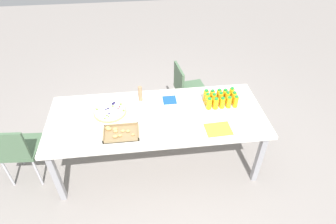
{
  "coord_description": "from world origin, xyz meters",
  "views": [
    {
      "loc": [
        0.15,
        2.29,
        2.7
      ],
      "look_at": [
        -0.12,
        -0.02,
        0.78
      ],
      "focal_mm": 30.09,
      "sensor_mm": 36.0,
      "label": 1
    }
  ],
  "objects_px": {
    "juice_bottle_10": "(236,102)",
    "juice_bottle_14": "(209,104)",
    "juice_bottle_4": "(206,95)",
    "juice_bottle_8": "(214,99)",
    "juice_bottle_11": "(229,102)",
    "juice_bottle_12": "(222,103)",
    "juice_bottle_1": "(225,95)",
    "juice_bottle_7": "(220,98)",
    "cardboard_tube": "(140,94)",
    "snack_tray": "(120,133)",
    "juice_bottle_2": "(219,95)",
    "juice_bottle_6": "(227,98)",
    "chair_near_left": "(187,87)",
    "juice_bottle_0": "(231,93)",
    "chair_end": "(17,149)",
    "plate_stack": "(164,114)",
    "juice_bottle_13": "(216,104)",
    "party_table": "(157,120)",
    "juice_bottle_5": "(234,98)",
    "fruit_pizza": "(110,111)",
    "juice_bottle_9": "(207,99)",
    "napkin_stack": "(170,100)",
    "paper_folder": "(218,129)",
    "juice_bottle_3": "(212,95)"
  },
  "relations": [
    {
      "from": "juice_bottle_1",
      "to": "juice_bottle_7",
      "type": "distance_m",
      "value": 0.1
    },
    {
      "from": "chair_near_left",
      "to": "juice_bottle_0",
      "type": "relative_size",
      "value": 5.67
    },
    {
      "from": "juice_bottle_7",
      "to": "chair_end",
      "type": "bearing_deg",
      "value": 5.02
    },
    {
      "from": "juice_bottle_5",
      "to": "juice_bottle_11",
      "type": "relative_size",
      "value": 1.01
    },
    {
      "from": "plate_stack",
      "to": "chair_near_left",
      "type": "bearing_deg",
      "value": -115.37
    },
    {
      "from": "juice_bottle_2",
      "to": "juice_bottle_6",
      "type": "xyz_separation_m",
      "value": [
        -0.08,
        0.07,
        0.0
      ]
    },
    {
      "from": "cardboard_tube",
      "to": "juice_bottle_11",
      "type": "bearing_deg",
      "value": 165.86
    },
    {
      "from": "juice_bottle_11",
      "to": "juice_bottle_13",
      "type": "distance_m",
      "value": 0.15
    },
    {
      "from": "juice_bottle_4",
      "to": "snack_tray",
      "type": "bearing_deg",
      "value": 24.41
    },
    {
      "from": "juice_bottle_1",
      "to": "chair_near_left",
      "type": "bearing_deg",
      "value": -63.75
    },
    {
      "from": "juice_bottle_1",
      "to": "plate_stack",
      "type": "xyz_separation_m",
      "value": [
        0.72,
        0.2,
        -0.05
      ]
    },
    {
      "from": "chair_end",
      "to": "juice_bottle_10",
      "type": "relative_size",
      "value": 5.7
    },
    {
      "from": "party_table",
      "to": "chair_near_left",
      "type": "height_order",
      "value": "chair_near_left"
    },
    {
      "from": "juice_bottle_13",
      "to": "juice_bottle_11",
      "type": "bearing_deg",
      "value": -179.4
    },
    {
      "from": "juice_bottle_13",
      "to": "fruit_pizza",
      "type": "relative_size",
      "value": 0.39
    },
    {
      "from": "juice_bottle_5",
      "to": "cardboard_tube",
      "type": "relative_size",
      "value": 0.78
    },
    {
      "from": "juice_bottle_9",
      "to": "paper_folder",
      "type": "relative_size",
      "value": 0.57
    },
    {
      "from": "juice_bottle_7",
      "to": "fruit_pizza",
      "type": "xyz_separation_m",
      "value": [
        1.22,
        0.02,
        -0.06
      ]
    },
    {
      "from": "juice_bottle_1",
      "to": "juice_bottle_6",
      "type": "distance_m",
      "value": 0.07
    },
    {
      "from": "party_table",
      "to": "juice_bottle_8",
      "type": "xyz_separation_m",
      "value": [
        -0.65,
        -0.13,
        0.12
      ]
    },
    {
      "from": "juice_bottle_3",
      "to": "juice_bottle_5",
      "type": "xyz_separation_m",
      "value": [
        -0.23,
        0.07,
        0.0
      ]
    },
    {
      "from": "juice_bottle_8",
      "to": "fruit_pizza",
      "type": "xyz_separation_m",
      "value": [
        1.14,
        0.02,
        -0.05
      ]
    },
    {
      "from": "snack_tray",
      "to": "plate_stack",
      "type": "height_order",
      "value": "snack_tray"
    },
    {
      "from": "juice_bottle_10",
      "to": "juice_bottle_14",
      "type": "bearing_deg",
      "value": -0.81
    },
    {
      "from": "juice_bottle_0",
      "to": "juice_bottle_1",
      "type": "height_order",
      "value": "juice_bottle_0"
    },
    {
      "from": "juice_bottle_10",
      "to": "napkin_stack",
      "type": "relative_size",
      "value": 0.97
    },
    {
      "from": "juice_bottle_8",
      "to": "juice_bottle_6",
      "type": "bearing_deg",
      "value": -179.56
    },
    {
      "from": "juice_bottle_8",
      "to": "cardboard_tube",
      "type": "height_order",
      "value": "cardboard_tube"
    },
    {
      "from": "party_table",
      "to": "chair_near_left",
      "type": "xyz_separation_m",
      "value": [
        -0.48,
        -0.84,
        -0.19
      ]
    },
    {
      "from": "juice_bottle_4",
      "to": "napkin_stack",
      "type": "xyz_separation_m",
      "value": [
        0.41,
        -0.04,
        -0.06
      ]
    },
    {
      "from": "juice_bottle_10",
      "to": "juice_bottle_7",
      "type": "bearing_deg",
      "value": -28.4
    },
    {
      "from": "napkin_stack",
      "to": "juice_bottle_13",
      "type": "bearing_deg",
      "value": 157.58
    },
    {
      "from": "juice_bottle_9",
      "to": "napkin_stack",
      "type": "height_order",
      "value": "juice_bottle_9"
    },
    {
      "from": "juice_bottle_0",
      "to": "fruit_pizza",
      "type": "height_order",
      "value": "juice_bottle_0"
    },
    {
      "from": "juice_bottle_12",
      "to": "juice_bottle_13",
      "type": "distance_m",
      "value": 0.08
    },
    {
      "from": "juice_bottle_11",
      "to": "juice_bottle_12",
      "type": "relative_size",
      "value": 1.05
    },
    {
      "from": "juice_bottle_0",
      "to": "juice_bottle_5",
      "type": "relative_size",
      "value": 1.03
    },
    {
      "from": "juice_bottle_0",
      "to": "juice_bottle_1",
      "type": "xyz_separation_m",
      "value": [
        0.08,
        0.0,
        -0.01
      ]
    },
    {
      "from": "juice_bottle_0",
      "to": "juice_bottle_4",
      "type": "relative_size",
      "value": 1.03
    },
    {
      "from": "fruit_pizza",
      "to": "snack_tray",
      "type": "distance_m",
      "value": 0.36
    },
    {
      "from": "juice_bottle_1",
      "to": "napkin_stack",
      "type": "bearing_deg",
      "value": -4.4
    },
    {
      "from": "fruit_pizza",
      "to": "plate_stack",
      "type": "xyz_separation_m",
      "value": [
        -0.58,
        0.11,
        0.0
      ]
    },
    {
      "from": "juice_bottle_2",
      "to": "cardboard_tube",
      "type": "height_order",
      "value": "cardboard_tube"
    },
    {
      "from": "party_table",
      "to": "juice_bottle_14",
      "type": "relative_size",
      "value": 16.18
    },
    {
      "from": "juice_bottle_1",
      "to": "plate_stack",
      "type": "height_order",
      "value": "juice_bottle_1"
    },
    {
      "from": "juice_bottle_4",
      "to": "juice_bottle_8",
      "type": "xyz_separation_m",
      "value": [
        -0.07,
        0.07,
        -0.0
      ]
    },
    {
      "from": "chair_end",
      "to": "paper_folder",
      "type": "bearing_deg",
      "value": -1.93
    },
    {
      "from": "juice_bottle_5",
      "to": "juice_bottle_7",
      "type": "relative_size",
      "value": 0.96
    },
    {
      "from": "chair_near_left",
      "to": "juice_bottle_0",
      "type": "distance_m",
      "value": 0.81
    },
    {
      "from": "chair_end",
      "to": "juice_bottle_14",
      "type": "height_order",
      "value": "juice_bottle_14"
    }
  ]
}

